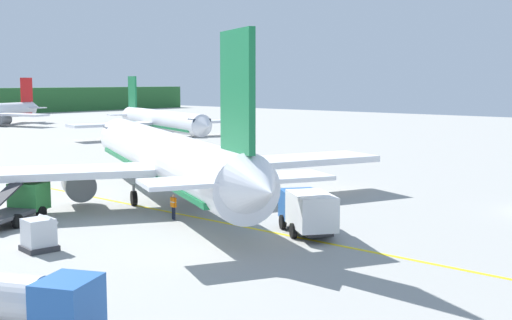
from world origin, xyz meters
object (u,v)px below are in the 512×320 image
service_truck_baggage (20,203)px  crew_loader_left (174,205)px  airliner_mid_apron (161,121)px  service_truck_fuel (18,302)px  airliner_foreground (164,157)px  service_truck_catering (307,210)px  cargo_container_near (39,235)px

service_truck_baggage → crew_loader_left: 10.07m
airliner_mid_apron → service_truck_fuel: (-57.83, -60.24, -1.45)m
service_truck_baggage → crew_loader_left: service_truck_baggage is taller
airliner_mid_apron → airliner_foreground: bearing=-130.1°
airliner_foreground → airliner_mid_apron: (36.35, 43.23, -0.55)m
airliner_foreground → airliner_mid_apron: bearing=49.9°
service_truck_catering → service_truck_fuel: bearing=-173.8°
airliner_mid_apron → service_truck_catering: airliner_mid_apron is taller
cargo_container_near → airliner_foreground: bearing=23.7°
cargo_container_near → airliner_mid_apron: bearing=44.3°
service_truck_baggage → service_truck_catering: (9.54, -16.43, 0.30)m
cargo_container_near → service_truck_fuel: bearing=-123.6°
service_truck_baggage → cargo_container_near: (-3.25, -7.89, -0.29)m
airliner_mid_apron → service_truck_baggage: (-47.45, -41.63, -1.66)m
airliner_mid_apron → service_truck_fuel: 83.52m
airliner_foreground → service_truck_catering: bearing=-96.0°
airliner_foreground → cargo_container_near: bearing=-156.3°
service_truck_fuel → service_truck_baggage: service_truck_baggage is taller
airliner_mid_apron → crew_loader_left: 63.49m
airliner_foreground → crew_loader_left: airliner_foreground is taller
airliner_foreground → service_truck_fuel: (-21.48, -17.00, -1.99)m
airliner_foreground → cargo_container_near: size_ratio=20.43×
service_truck_baggage → cargo_container_near: size_ratio=3.38×
service_truck_fuel → cargo_container_near: size_ratio=3.39×
cargo_container_near → crew_loader_left: (10.23, 0.64, 0.12)m
service_truck_fuel → service_truck_catering: service_truck_catering is taller
service_truck_fuel → cargo_container_near: bearing=56.4°
airliner_foreground → airliner_mid_apron: 56.49m
airliner_mid_apron → cargo_container_near: (-50.71, -49.52, -1.95)m
airliner_foreground → crew_loader_left: (-4.12, -5.65, -2.38)m
service_truck_baggage → airliner_foreground: bearing=-8.2°
airliner_foreground → cargo_container_near: (-14.35, -6.29, -2.50)m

